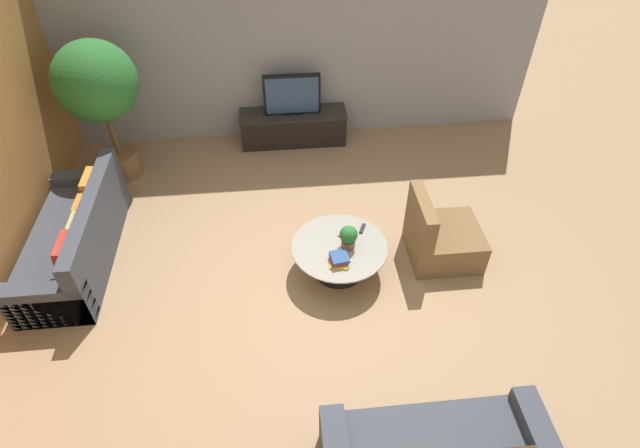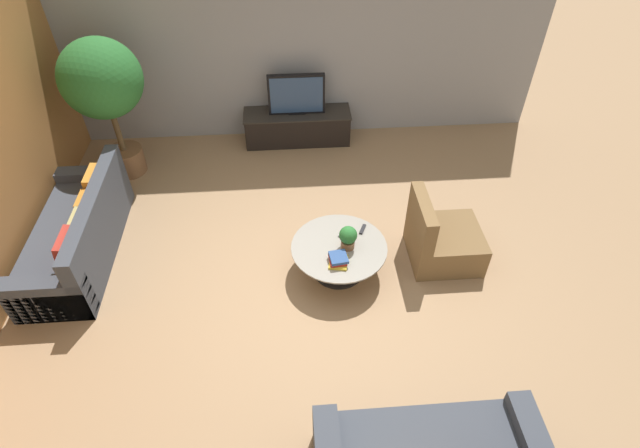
% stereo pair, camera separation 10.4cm
% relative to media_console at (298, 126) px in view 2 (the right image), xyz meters
% --- Properties ---
extents(ground_plane, '(24.00, 24.00, 0.00)m').
position_rel_media_console_xyz_m(ground_plane, '(-0.04, -2.94, -0.26)').
color(ground_plane, '#9E7A56').
extents(back_wall_stone, '(7.40, 0.12, 3.00)m').
position_rel_media_console_xyz_m(back_wall_stone, '(-0.04, 0.32, 1.24)').
color(back_wall_stone, '#939399').
rests_on(back_wall_stone, ground).
extents(media_console, '(1.61, 0.50, 0.49)m').
position_rel_media_console_xyz_m(media_console, '(0.00, 0.00, 0.00)').
color(media_console, black).
rests_on(media_console, ground).
extents(television, '(0.83, 0.13, 0.61)m').
position_rel_media_console_xyz_m(television, '(-0.00, -0.00, 0.54)').
color(television, black).
rests_on(television, media_console).
extents(coffee_table, '(1.08, 1.08, 0.39)m').
position_rel_media_console_xyz_m(coffee_table, '(0.35, -2.77, 0.02)').
color(coffee_table, black).
rests_on(coffee_table, ground).
extents(couch_by_wall, '(0.84, 2.08, 0.84)m').
position_rel_media_console_xyz_m(couch_by_wall, '(-2.66, -2.24, 0.04)').
color(couch_by_wall, '#3D424C').
rests_on(couch_by_wall, ground).
extents(armchair_wicker, '(0.80, 0.76, 0.86)m').
position_rel_media_console_xyz_m(armchair_wicker, '(1.56, -2.63, 0.02)').
color(armchair_wicker, brown).
rests_on(armchair_wicker, ground).
extents(potted_palm_tall, '(1.03, 1.03, 1.94)m').
position_rel_media_console_xyz_m(potted_palm_tall, '(-2.47, -0.60, 1.08)').
color(potted_palm_tall, brown).
rests_on(potted_palm_tall, ground).
extents(potted_plant_tabletop, '(0.20, 0.20, 0.28)m').
position_rel_media_console_xyz_m(potted_plant_tabletop, '(0.44, -2.78, 0.29)').
color(potted_plant_tabletop, brown).
rests_on(potted_plant_tabletop, coffee_table).
extents(book_stack, '(0.23, 0.25, 0.09)m').
position_rel_media_console_xyz_m(book_stack, '(0.32, -3.00, 0.18)').
color(book_stack, gold).
rests_on(book_stack, coffee_table).
extents(remote_black, '(0.10, 0.16, 0.02)m').
position_rel_media_console_xyz_m(remote_black, '(0.65, -2.52, 0.15)').
color(remote_black, black).
rests_on(remote_black, coffee_table).
extents(remote_silver, '(0.15, 0.13, 0.02)m').
position_rel_media_console_xyz_m(remote_silver, '(0.43, -2.57, 0.15)').
color(remote_silver, gray).
rests_on(remote_silver, coffee_table).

